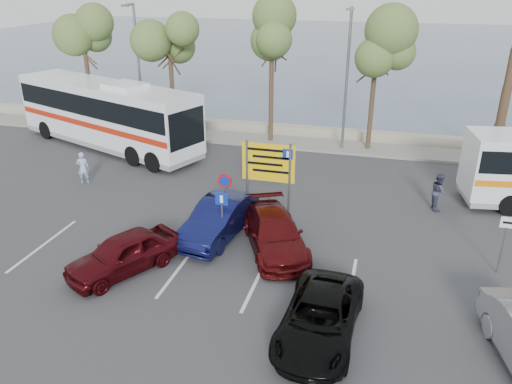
% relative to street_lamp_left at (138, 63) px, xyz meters
% --- Properties ---
extents(ground, '(120.00, 120.00, 0.00)m').
position_rel_street_lamp_left_xyz_m(ground, '(10.00, -13.52, -4.60)').
color(ground, '#37373A').
rests_on(ground, ground).
extents(kerb_strip, '(44.00, 2.40, 0.15)m').
position_rel_street_lamp_left_xyz_m(kerb_strip, '(10.00, 0.48, -4.52)').
color(kerb_strip, gray).
rests_on(kerb_strip, ground).
extents(seawall, '(48.00, 0.80, 0.60)m').
position_rel_street_lamp_left_xyz_m(seawall, '(10.00, 2.48, -4.30)').
color(seawall, gray).
rests_on(seawall, ground).
extents(sea, '(140.00, 140.00, 0.00)m').
position_rel_street_lamp_left_xyz_m(sea, '(10.00, 46.48, -4.59)').
color(sea, '#43566B').
rests_on(sea, ground).
extents(tree_far_left, '(3.20, 3.20, 7.60)m').
position_rel_street_lamp_left_xyz_m(tree_far_left, '(-4.00, 0.48, 1.73)').
color(tree_far_left, '#382619').
rests_on(tree_far_left, kerb_strip).
extents(tree_left, '(3.20, 3.20, 7.20)m').
position_rel_street_lamp_left_xyz_m(tree_left, '(2.00, 0.48, 1.41)').
color(tree_left, '#382619').
rests_on(tree_left, kerb_strip).
extents(tree_mid, '(3.20, 3.20, 8.00)m').
position_rel_street_lamp_left_xyz_m(tree_mid, '(8.50, 0.48, 2.06)').
color(tree_mid, '#382619').
rests_on(tree_mid, kerb_strip).
extents(tree_right, '(3.20, 3.20, 7.40)m').
position_rel_street_lamp_left_xyz_m(tree_right, '(14.50, 0.48, 1.57)').
color(tree_right, '#382619').
rests_on(tree_right, kerb_strip).
extents(street_lamp_left, '(0.45, 1.15, 8.01)m').
position_rel_street_lamp_left_xyz_m(street_lamp_left, '(0.00, 0.00, 0.00)').
color(street_lamp_left, slate).
rests_on(street_lamp_left, kerb_strip).
extents(street_lamp_right, '(0.45, 1.15, 8.01)m').
position_rel_street_lamp_left_xyz_m(street_lamp_right, '(13.00, 0.00, 0.00)').
color(street_lamp_right, slate).
rests_on(street_lamp_right, kerb_strip).
extents(direction_sign, '(2.20, 0.12, 3.60)m').
position_rel_street_lamp_left_xyz_m(direction_sign, '(11.00, -10.32, -2.17)').
color(direction_sign, slate).
rests_on(direction_sign, ground).
extents(sign_no_stop, '(0.60, 0.08, 2.35)m').
position_rel_street_lamp_left_xyz_m(sign_no_stop, '(9.40, -11.13, -3.02)').
color(sign_no_stop, slate).
rests_on(sign_no_stop, ground).
extents(sign_parking, '(0.50, 0.07, 2.25)m').
position_rel_street_lamp_left_xyz_m(sign_parking, '(9.80, -12.73, -3.13)').
color(sign_parking, slate).
rests_on(sign_parking, ground).
extents(sign_taxi, '(0.50, 0.07, 2.20)m').
position_rel_street_lamp_left_xyz_m(sign_taxi, '(19.80, -12.03, -3.18)').
color(sign_taxi, slate).
rests_on(sign_taxi, ground).
extents(lane_markings, '(12.02, 4.20, 0.01)m').
position_rel_street_lamp_left_xyz_m(lane_markings, '(8.86, -14.52, -4.60)').
color(lane_markings, silver).
rests_on(lane_markings, ground).
extents(coach_bus_left, '(13.40, 7.47, 4.14)m').
position_rel_street_lamp_left_xyz_m(coach_bus_left, '(-0.77, -3.02, -2.68)').
color(coach_bus_left, white).
rests_on(coach_bus_left, ground).
extents(car_blue, '(2.25, 4.77, 1.51)m').
position_rel_street_lamp_left_xyz_m(car_blue, '(9.40, -12.02, -3.84)').
color(car_blue, '#0D1140').
rests_on(car_blue, ground).
extents(car_maroon, '(3.82, 5.15, 1.39)m').
position_rel_street_lamp_left_xyz_m(car_maroon, '(11.80, -12.46, -3.91)').
color(car_maroon, '#4F0D0F').
rests_on(car_maroon, ground).
extents(car_red, '(3.50, 4.39, 1.40)m').
position_rel_street_lamp_left_xyz_m(car_red, '(7.00, -15.36, -3.90)').
color(car_red, '#45090E').
rests_on(car_red, ground).
extents(suv_black, '(2.32, 4.65, 1.26)m').
position_rel_street_lamp_left_xyz_m(suv_black, '(14.20, -17.02, -3.97)').
color(suv_black, black).
rests_on(suv_black, ground).
extents(pedestrian_near, '(0.70, 0.58, 1.65)m').
position_rel_street_lamp_left_xyz_m(pedestrian_near, '(1.00, -8.52, -3.78)').
color(pedestrian_near, '#91AFD4').
rests_on(pedestrian_near, ground).
extents(pedestrian_far, '(0.72, 0.88, 1.68)m').
position_rel_street_lamp_left_xyz_m(pedestrian_far, '(18.02, -7.02, -3.76)').
color(pedestrian_far, '#34384F').
rests_on(pedestrian_far, ground).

